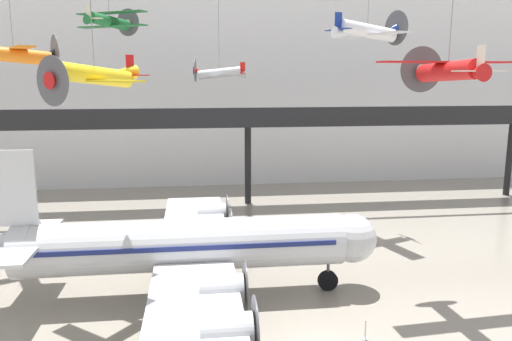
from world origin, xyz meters
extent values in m
cube|color=white|center=(0.00, 41.03, 14.10)|extent=(140.00, 3.00, 28.21)
cube|color=black|center=(0.00, 29.36, 8.96)|extent=(110.00, 3.20, 0.90)
cube|color=black|center=(0.00, 27.82, 9.96)|extent=(110.00, 0.12, 1.10)
cylinder|color=black|center=(0.00, 30.32, 4.26)|extent=(0.70, 0.70, 8.51)
cylinder|color=black|center=(30.25, 30.32, 4.26)|extent=(0.70, 0.70, 8.51)
cylinder|color=silver|center=(-6.52, 7.50, 3.47)|extent=(19.92, 3.26, 3.21)
sphere|color=silver|center=(4.26, 7.47, 3.47)|extent=(3.15, 3.15, 3.15)
cube|color=navy|center=(-6.52, 7.50, 3.79)|extent=(18.53, 3.32, 0.29)
cube|color=silver|center=(-5.80, 15.47, 2.75)|extent=(4.66, 12.74, 0.28)
cube|color=silver|center=(-5.84, -0.48, 2.75)|extent=(4.66, 12.74, 0.28)
cylinder|color=silver|center=(-4.42, 12.66, 2.80)|extent=(2.32, 1.55, 1.54)
cylinder|color=#4C4C51|center=(-3.15, 12.66, 2.80)|extent=(0.07, 2.93, 2.93)
cylinder|color=silver|center=(-4.41, 16.99, 2.80)|extent=(2.32, 1.55, 1.54)
cylinder|color=#4C4C51|center=(-3.14, 16.99, 2.80)|extent=(0.07, 2.93, 2.93)
cylinder|color=silver|center=(-4.44, 2.32, 2.80)|extent=(2.32, 1.55, 1.54)
cylinder|color=#4C4C51|center=(-3.17, 2.32, 2.80)|extent=(0.07, 2.93, 2.93)
cylinder|color=silver|center=(-4.45, -2.01, 2.80)|extent=(2.32, 1.55, 1.54)
cylinder|color=#4C4C51|center=(-3.18, -2.01, 2.80)|extent=(0.07, 2.93, 2.93)
cube|color=silver|center=(-16.16, 7.52, 7.33)|extent=(2.55, 0.21, 4.50)
cube|color=silver|center=(-15.84, 7.52, 4.11)|extent=(2.57, 8.36, 0.20)
cylinder|color=#4C4C51|center=(2.74, 7.48, 1.26)|extent=(0.20, 0.20, 1.21)
cylinder|color=black|center=(2.74, 7.48, 0.65)|extent=(1.30, 0.38, 1.30)
cylinder|color=#4C4C51|center=(-6.28, 10.07, 1.26)|extent=(0.20, 0.20, 1.21)
cylinder|color=black|center=(-6.28, 10.07, 0.65)|extent=(1.30, 0.38, 1.30)
cylinder|color=#4C4C51|center=(-6.29, 4.93, 1.26)|extent=(0.20, 0.20, 1.21)
cylinder|color=black|center=(-6.29, 4.93, 0.65)|extent=(1.30, 0.38, 1.30)
cylinder|color=silver|center=(-2.98, 29.42, 13.94)|extent=(4.46, 1.38, 1.33)
cone|color=red|center=(-5.24, 29.67, 14.17)|extent=(0.80, 0.88, 0.81)
cylinder|color=#4C4C51|center=(-5.39, 29.69, 14.18)|extent=(0.30, 2.32, 2.33)
cone|color=silver|center=(-0.89, 29.19, 13.72)|extent=(1.31, 0.89, 0.88)
cube|color=silver|center=(-3.25, 29.45, 13.67)|extent=(1.78, 6.61, 0.10)
cube|color=red|center=(-0.63, 29.16, 14.47)|extent=(0.53, 0.12, 1.08)
cube|color=red|center=(-0.63, 29.16, 13.94)|extent=(0.78, 2.37, 0.06)
cylinder|color=slate|center=(-2.98, 29.42, 18.11)|extent=(0.04, 0.04, 7.45)
cylinder|color=#1E6B33|center=(-12.49, 22.38, 18.15)|extent=(3.04, 4.26, 1.17)
cone|color=beige|center=(-11.31, 24.35, 18.29)|extent=(1.07, 1.04, 0.82)
cylinder|color=#4C4C51|center=(-11.23, 24.49, 18.30)|extent=(2.04, 1.24, 2.36)
cone|color=#1E6B33|center=(-13.58, 20.55, 18.02)|extent=(1.29, 1.44, 0.84)
cube|color=#1E6B33|center=(-12.35, 22.61, 18.88)|extent=(6.22, 4.30, 0.10)
cube|color=#1E6B33|center=(-12.35, 22.61, 17.79)|extent=(6.22, 4.30, 0.10)
cube|color=beige|center=(-13.72, 20.32, 18.70)|extent=(0.32, 0.49, 1.09)
cube|color=beige|center=(-13.72, 20.32, 18.15)|extent=(2.30, 1.67, 0.06)
cylinder|color=yellow|center=(-10.81, 5.55, 13.78)|extent=(3.72, 4.18, 1.42)
cone|color=red|center=(-12.35, 3.71, 13.53)|extent=(1.14, 1.13, 0.86)
cylinder|color=#4C4C51|center=(-12.46, 3.58, 13.51)|extent=(1.92, 1.62, 2.47)
cone|color=yellow|center=(-9.37, 7.27, 14.01)|extent=(1.46, 1.52, 0.93)
cube|color=yellow|center=(-10.99, 5.34, 13.49)|extent=(6.04, 5.31, 0.10)
cube|color=red|center=(-9.19, 7.48, 14.35)|extent=(0.41, 0.47, 1.14)
cube|color=red|center=(-9.19, 7.48, 13.78)|extent=(2.26, 2.02, 0.06)
cylinder|color=orange|center=(-18.05, 15.43, 15.13)|extent=(4.84, 3.04, 1.41)
cone|color=black|center=(-15.77, 16.54, 15.34)|extent=(1.11, 1.16, 0.90)
cylinder|color=#4C4C51|center=(-15.61, 16.62, 15.36)|extent=(1.17, 2.36, 2.60)
cube|color=orange|center=(-17.78, 15.56, 15.60)|extent=(4.25, 7.08, 0.10)
cylinder|color=slate|center=(-18.05, 15.43, 18.76)|extent=(0.04, 0.04, 6.26)
cylinder|color=silver|center=(8.99, 19.65, 17.39)|extent=(5.61, 2.87, 1.75)
cone|color=navy|center=(11.70, 20.58, 17.72)|extent=(1.19, 1.26, 1.02)
cylinder|color=#4C4C51|center=(11.89, 20.65, 17.74)|extent=(0.99, 2.79, 2.94)
cone|color=silver|center=(6.48, 18.79, 17.09)|extent=(1.79, 1.42, 1.12)
cube|color=silver|center=(9.31, 19.76, 17.05)|extent=(3.94, 8.23, 0.10)
cube|color=navy|center=(6.16, 18.68, 18.07)|extent=(0.65, 0.27, 1.36)
cube|color=navy|center=(6.16, 18.68, 17.39)|extent=(1.59, 3.00, 0.06)
cylinder|color=red|center=(8.65, 4.98, 13.99)|extent=(1.45, 5.32, 1.31)
cone|color=silver|center=(8.45, 7.70, 14.11)|extent=(1.03, 0.93, 0.97)
cylinder|color=#4C4C51|center=(8.44, 7.89, 14.12)|extent=(2.80, 0.24, 2.81)
cone|color=red|center=(8.83, 2.44, 13.88)|extent=(1.02, 1.50, 0.98)
cube|color=red|center=(8.63, 5.30, 14.51)|extent=(7.95, 1.83, 0.10)
cube|color=silver|center=(8.85, 2.13, 14.64)|extent=(0.11, 0.64, 1.30)
cube|color=silver|center=(8.85, 2.13, 13.99)|extent=(2.85, 0.83, 0.06)
cylinder|color=#B2B5BA|center=(3.11, 1.26, 0.02)|extent=(0.36, 0.36, 0.04)
cylinder|color=#B2B5BA|center=(3.11, 1.26, 0.52)|extent=(0.07, 0.07, 0.95)
sphere|color=#B2B5BA|center=(3.11, 1.26, 1.03)|extent=(0.10, 0.10, 0.10)
camera|label=1|loc=(-5.65, -22.14, 13.86)|focal=35.00mm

